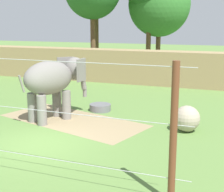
# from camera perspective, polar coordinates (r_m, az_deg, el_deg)

# --- Properties ---
(ground_plane) EXTENTS (120.00, 120.00, 0.00)m
(ground_plane) POSITION_cam_1_polar(r_m,az_deg,el_deg) (13.16, -11.92, -7.83)
(ground_plane) COLOR #5B7F3D
(dirt_patch) EXTENTS (7.53, 4.80, 0.01)m
(dirt_patch) POSITION_cam_1_polar(r_m,az_deg,el_deg) (15.92, -6.67, -4.08)
(dirt_patch) COLOR #937F5B
(dirt_patch) RESTS_ON ground
(embankment_wall) EXTENTS (36.00, 1.80, 2.46)m
(embankment_wall) POSITION_cam_1_polar(r_m,az_deg,el_deg) (25.33, 5.28, 4.89)
(embankment_wall) COLOR #997F56
(embankment_wall) RESTS_ON ground
(elephant) EXTENTS (2.38, 3.59, 2.83)m
(elephant) POSITION_cam_1_polar(r_m,az_deg,el_deg) (15.86, -9.77, 2.70)
(elephant) COLOR gray
(elephant) RESTS_ON ground
(enrichment_ball) EXTENTS (1.10, 1.10, 1.10)m
(enrichment_ball) POSITION_cam_1_polar(r_m,az_deg,el_deg) (14.46, 12.49, -3.74)
(enrichment_ball) COLOR tan
(enrichment_ball) RESTS_ON ground
(water_tub) EXTENTS (1.10, 1.10, 0.35)m
(water_tub) POSITION_cam_1_polar(r_m,az_deg,el_deg) (17.48, -2.01, -1.91)
(water_tub) COLOR slate
(water_tub) RESTS_ON ground
(tree_behind_wall) EXTENTS (5.71, 5.71, 9.13)m
(tree_behind_wall) POSITION_cam_1_polar(r_m,az_deg,el_deg) (32.63, 7.97, 15.08)
(tree_behind_wall) COLOR brown
(tree_behind_wall) RESTS_ON ground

